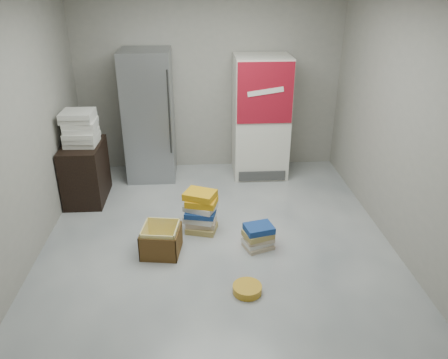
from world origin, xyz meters
TOP-DOWN VIEW (x-y plane):
  - ground at (0.00, 0.00)m, footprint 5.00×5.00m
  - room_shell at (0.00, 0.00)m, footprint 4.04×5.04m
  - steel_fridge at (-0.90, 2.13)m, footprint 0.70×0.72m
  - coke_cooler at (0.75, 2.12)m, footprint 0.80×0.73m
  - wood_shelf at (-1.73, 1.40)m, footprint 0.50×0.80m
  - supply_box_stack at (-1.72, 1.40)m, footprint 0.44×0.44m
  - phonebook_stack_main at (-0.18, 0.47)m, footprint 0.44×0.40m
  - phonebook_stack_side at (0.46, 0.06)m, footprint 0.38×0.36m
  - cardboard_box at (-0.63, 0.02)m, footprint 0.47×0.47m
  - bucket_lid at (0.25, -0.72)m, footprint 0.37×0.37m

SIDE VIEW (x-z plane):
  - ground at x=0.00m, z-range 0.00..0.00m
  - bucket_lid at x=0.25m, z-range 0.00..0.08m
  - cardboard_box at x=-0.63m, z-range -0.03..0.30m
  - phonebook_stack_side at x=0.46m, z-range 0.00..0.28m
  - phonebook_stack_main at x=-0.18m, z-range 0.00..0.52m
  - wood_shelf at x=-1.73m, z-range 0.00..0.80m
  - coke_cooler at x=0.75m, z-range 0.00..1.80m
  - steel_fridge at x=-0.90m, z-range 0.00..1.90m
  - supply_box_stack at x=-1.72m, z-range 0.80..1.25m
  - room_shell at x=0.00m, z-range 0.39..3.21m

